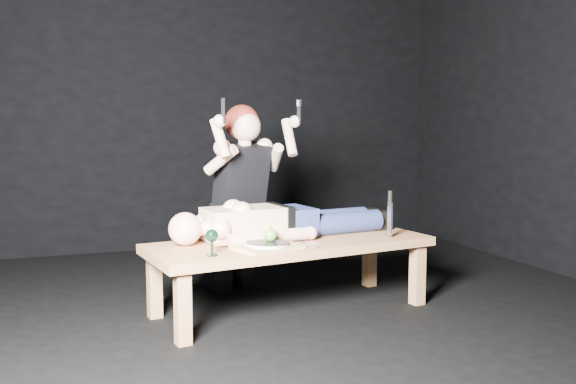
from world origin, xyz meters
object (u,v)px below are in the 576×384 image
object	(u,v)px
lying_man	(288,217)
serving_tray	(268,247)
kneeling_woman	(235,196)
table	(291,276)
carving_knife	(390,214)
goblet	(212,242)

from	to	relation	value
lying_man	serving_tray	size ratio (longest dim) A/B	4.67
lying_man	kneeling_woman	size ratio (longest dim) A/B	1.27
table	serving_tray	distance (m)	0.38
kneeling_woman	serving_tray	world-z (taller)	kneeling_woman
carving_knife	kneeling_woman	bearing A→B (deg)	132.13
lying_man	kneeling_woman	bearing A→B (deg)	109.60
lying_man	serving_tray	distance (m)	0.45
goblet	kneeling_woman	bearing A→B (deg)	66.81
kneeling_woman	carving_knife	size ratio (longest dim) A/B	4.47
table	goblet	world-z (taller)	goblet
table	carving_knife	xyz separation A→B (m)	(0.64, -0.11, 0.38)
lying_man	kneeling_woman	xyz separation A→B (m)	(-0.23, 0.44, 0.10)
table	lying_man	xyz separation A→B (m)	(0.03, 0.14, 0.35)
lying_man	carving_knife	world-z (taller)	carving_knife
lying_man	serving_tray	world-z (taller)	lying_man
kneeling_woman	carving_knife	world-z (taller)	kneeling_woman
table	goblet	distance (m)	0.70
kneeling_woman	table	bearing A→B (deg)	-87.28
table	carving_knife	world-z (taller)	carving_knife
kneeling_woman	carving_knife	xyz separation A→B (m)	(0.84, -0.70, -0.07)
goblet	serving_tray	bearing A→B (deg)	12.18
table	serving_tray	size ratio (longest dim) A/B	4.84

